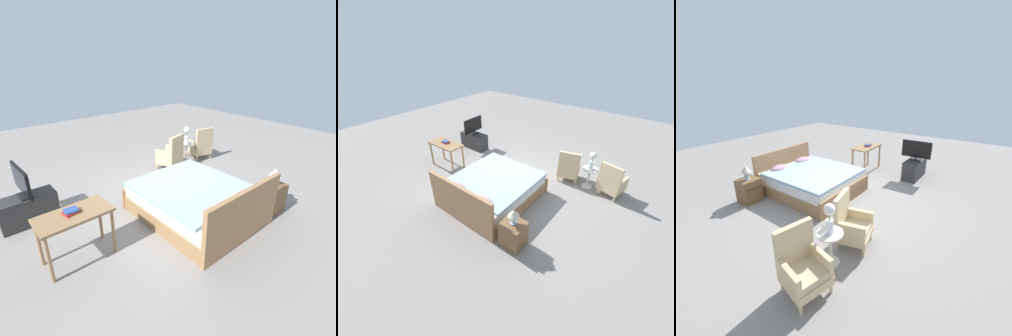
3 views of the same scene
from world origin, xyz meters
TOP-DOWN VIEW (x-y plane):
  - ground_plane at (0.00, 0.00)m, footprint 16.00×16.00m
  - bed at (-0.12, 0.96)m, footprint 1.85×2.17m
  - armchair_by_window_left at (-2.34, -1.00)m, footprint 0.65×0.65m
  - armchair_by_window_right at (-1.22, -1.00)m, footprint 0.66×0.66m
  - side_table at (-1.78, -1.00)m, footprint 0.40×0.40m
  - flower_vase at (-1.78, -1.00)m, footprint 0.17×0.17m
  - nightstand at (-1.35, 1.75)m, footprint 0.44×0.41m
  - table_lamp at (-1.35, 1.75)m, footprint 0.22×0.22m
  - tv_stand at (2.29, -0.86)m, footprint 0.96×0.40m
  - tv_flatscreen at (2.30, -0.86)m, footprint 0.22×0.82m
  - vanity_desk at (2.00, 0.58)m, footprint 1.04×0.52m
  - book_stack at (2.01, 0.55)m, footprint 0.23×0.18m

SIDE VIEW (x-z plane):
  - ground_plane at x=0.00m, z-range 0.00..0.00m
  - tv_stand at x=2.29m, z-range 0.00..0.53m
  - nightstand at x=-1.35m, z-range 0.00..0.55m
  - bed at x=-0.12m, z-range -0.18..0.78m
  - side_table at x=-1.78m, z-range 0.07..0.63m
  - armchair_by_window_left at x=-2.34m, z-range -0.09..0.83m
  - armchair_by_window_right at x=-1.22m, z-range -0.09..0.83m
  - vanity_desk at x=2.00m, z-range 0.27..1.05m
  - table_lamp at x=-1.35m, z-range 0.60..0.93m
  - book_stack at x=2.01m, z-range 0.78..0.84m
  - tv_flatscreen at x=2.30m, z-range 0.54..1.10m
  - flower_vase at x=-1.78m, z-range 0.61..1.09m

